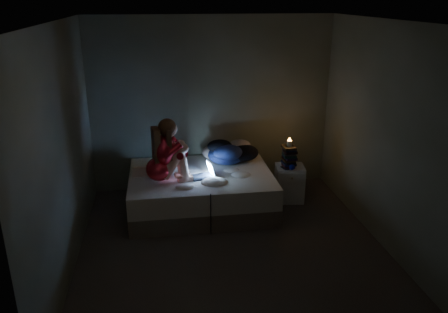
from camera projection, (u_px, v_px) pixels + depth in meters
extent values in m
cube|color=#2B2724|center=(232.00, 248.00, 5.30)|extent=(3.60, 3.80, 0.02)
cube|color=silver|center=(234.00, 20.00, 4.41)|extent=(3.60, 3.80, 0.02)
cube|color=#494F3C|center=(212.00, 105.00, 6.63)|extent=(3.60, 0.02, 2.60)
cube|color=#494F3C|center=(279.00, 231.00, 3.08)|extent=(3.60, 0.02, 2.60)
cube|color=#494F3C|center=(62.00, 153.00, 4.60)|extent=(0.02, 3.80, 2.60)
cube|color=#494F3C|center=(387.00, 138.00, 5.11)|extent=(0.02, 3.80, 2.60)
cube|color=silver|center=(150.00, 167.00, 6.12)|extent=(0.48, 0.34, 0.14)
cube|color=silver|center=(289.00, 183.00, 6.45)|extent=(0.44, 0.40, 0.53)
cylinder|color=beige|center=(289.00, 144.00, 6.25)|extent=(0.07, 0.07, 0.08)
cube|color=black|center=(286.00, 168.00, 6.27)|extent=(0.12, 0.16, 0.01)
sphere|color=navy|center=(293.00, 167.00, 6.22)|extent=(0.08, 0.08, 0.08)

